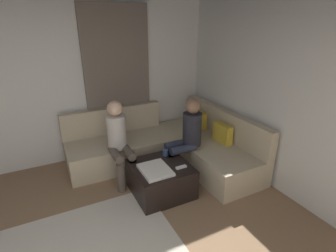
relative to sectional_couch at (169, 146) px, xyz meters
The scene contains 9 objects.
wall_left 2.33m from the sectional_couch, 114.60° to the right, with size 0.12×6.00×2.70m, color silver.
curtain_panel 1.36m from the sectional_couch, 142.74° to the right, with size 0.06×1.10×2.50m, color #726659.
sectional_couch is the anchor object (origin of this frame).
ottoman 0.88m from the sectional_couch, 34.68° to the right, with size 0.76×0.76×0.42m, color black.
folded_blanket 1.04m from the sectional_couch, 37.01° to the right, with size 0.44×0.36×0.04m, color white.
coffee_mug 0.63m from the sectional_couch, 32.49° to the right, with size 0.08×0.08×0.10m, color #334C72.
game_remote 0.96m from the sectional_couch, 17.25° to the right, with size 0.05×0.15×0.02m, color white.
person_on_couch_back 0.59m from the sectional_couch, ahead, with size 0.30×0.60×1.20m.
person_on_couch_side 0.97m from the sectional_couch, 80.54° to the right, with size 0.60×0.30×1.20m.
Camera 1 is at (1.36, 0.12, 2.20)m, focal length 27.39 mm.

